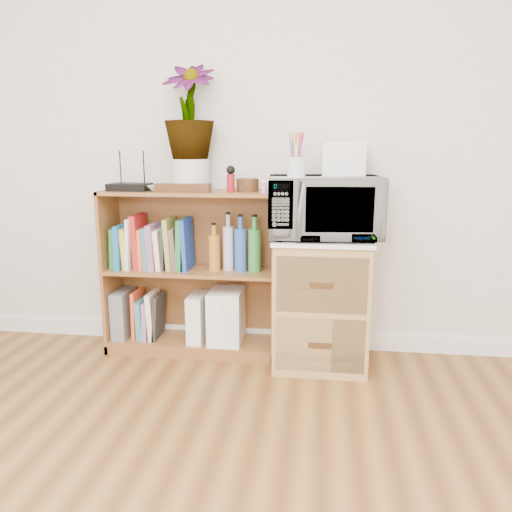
# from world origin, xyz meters

# --- Properties ---
(skirting_board) EXTENTS (4.00, 0.02, 0.10)m
(skirting_board) POSITION_xyz_m (0.00, 2.24, 0.05)
(skirting_board) COLOR white
(skirting_board) RESTS_ON ground
(bookshelf) EXTENTS (1.00, 0.30, 0.95)m
(bookshelf) POSITION_xyz_m (-0.35, 2.10, 0.47)
(bookshelf) COLOR brown
(bookshelf) RESTS_ON ground
(wicker_unit) EXTENTS (0.50, 0.45, 0.70)m
(wicker_unit) POSITION_xyz_m (0.40, 2.02, 0.35)
(wicker_unit) COLOR #9E7542
(wicker_unit) RESTS_ON ground
(microwave) EXTENTS (0.61, 0.44, 0.32)m
(microwave) POSITION_xyz_m (0.40, 2.02, 0.88)
(microwave) COLOR silver
(microwave) RESTS_ON wicker_unit
(pen_cup) EXTENTS (0.09, 0.09, 0.10)m
(pen_cup) POSITION_xyz_m (0.26, 1.90, 1.09)
(pen_cup) COLOR silver
(pen_cup) RESTS_ON microwave
(small_appliance) EXTENTS (0.22, 0.19, 0.18)m
(small_appliance) POSITION_xyz_m (0.50, 2.11, 1.13)
(small_appliance) COLOR silver
(small_appliance) RESTS_ON microwave
(router) EXTENTS (0.23, 0.15, 0.04)m
(router) POSITION_xyz_m (-0.69, 2.08, 0.97)
(router) COLOR black
(router) RESTS_ON bookshelf
(white_bowl) EXTENTS (0.13, 0.13, 0.03)m
(white_bowl) POSITION_xyz_m (-0.51, 2.07, 0.97)
(white_bowl) COLOR silver
(white_bowl) RESTS_ON bookshelf
(plant_pot) EXTENTS (0.21, 0.21, 0.18)m
(plant_pot) POSITION_xyz_m (-0.35, 2.12, 1.04)
(plant_pot) COLOR silver
(plant_pot) RESTS_ON bookshelf
(potted_plant) EXTENTS (0.29, 0.29, 0.51)m
(potted_plant) POSITION_xyz_m (-0.35, 2.12, 1.38)
(potted_plant) COLOR #317C37
(potted_plant) RESTS_ON plant_pot
(trinket_box) EXTENTS (0.30, 0.07, 0.05)m
(trinket_box) POSITION_xyz_m (-0.36, 2.00, 0.97)
(trinket_box) COLOR #3B1C10
(trinket_box) RESTS_ON bookshelf
(kokeshi_doll) EXTENTS (0.04, 0.04, 0.10)m
(kokeshi_doll) POSITION_xyz_m (-0.11, 2.06, 1.00)
(kokeshi_doll) COLOR maroon
(kokeshi_doll) RESTS_ON bookshelf
(wooden_bowl) EXTENTS (0.12, 0.12, 0.07)m
(wooden_bowl) POSITION_xyz_m (-0.02, 2.11, 0.99)
(wooden_bowl) COLOR #331A0D
(wooden_bowl) RESTS_ON bookshelf
(paint_jars) EXTENTS (0.10, 0.04, 0.05)m
(paint_jars) POSITION_xyz_m (0.11, 2.01, 0.98)
(paint_jars) COLOR pink
(paint_jars) RESTS_ON bookshelf
(file_box) EXTENTS (0.08, 0.23, 0.28)m
(file_box) POSITION_xyz_m (-0.78, 2.10, 0.21)
(file_box) COLOR slate
(file_box) RESTS_ON bookshelf
(magazine_holder_left) EXTENTS (0.09, 0.22, 0.28)m
(magazine_holder_left) POSITION_xyz_m (-0.32, 2.09, 0.21)
(magazine_holder_left) COLOR white
(magazine_holder_left) RESTS_ON bookshelf
(magazine_holder_mid) EXTENTS (0.10, 0.25, 0.31)m
(magazine_holder_mid) POSITION_xyz_m (-0.19, 2.09, 0.23)
(magazine_holder_mid) COLOR white
(magazine_holder_mid) RESTS_ON bookshelf
(magazine_holder_right) EXTENTS (0.10, 0.25, 0.32)m
(magazine_holder_right) POSITION_xyz_m (-0.10, 2.09, 0.23)
(magazine_holder_right) COLOR silver
(magazine_holder_right) RESTS_ON bookshelf
(cookbooks) EXTENTS (0.46, 0.20, 0.31)m
(cookbooks) POSITION_xyz_m (-0.58, 2.10, 0.63)
(cookbooks) COLOR #228038
(cookbooks) RESTS_ON bookshelf
(liquor_bottles) EXTENTS (0.30, 0.07, 0.32)m
(liquor_bottles) POSITION_xyz_m (-0.08, 2.10, 0.65)
(liquor_bottles) COLOR #BA7223
(liquor_bottles) RESTS_ON bookshelf
(lower_books) EXTENTS (0.16, 0.19, 0.29)m
(lower_books) POSITION_xyz_m (-0.62, 2.10, 0.20)
(lower_books) COLOR #D94B26
(lower_books) RESTS_ON bookshelf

